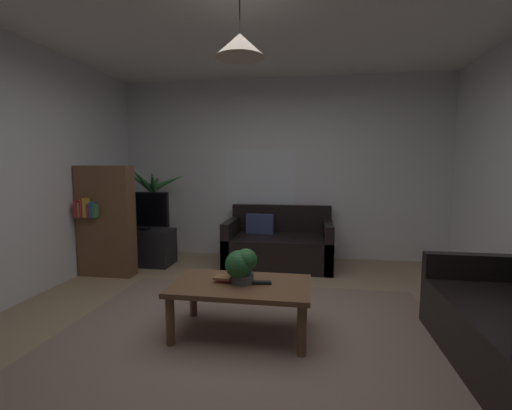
{
  "coord_description": "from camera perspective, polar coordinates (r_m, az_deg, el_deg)",
  "views": [
    {
      "loc": [
        0.49,
        -2.75,
        1.39
      ],
      "look_at": [
        0.0,
        0.3,
        1.05
      ],
      "focal_mm": 24.56,
      "sensor_mm": 36.0,
      "label": 1
    }
  ],
  "objects": [
    {
      "name": "potted_palm_corner",
      "position": [
        5.59,
        -16.49,
        -1.29
      ],
      "size": [
        0.92,
        0.99,
        1.41
      ],
      "color": "#B77051",
      "rests_on": "ground"
    },
    {
      "name": "wall_back",
      "position": [
        5.37,
        3.88,
        5.86
      ],
      "size": [
        5.02,
        0.06,
        2.7
      ],
      "primitive_type": "cube",
      "color": "silver",
      "rests_on": "ground"
    },
    {
      "name": "rug",
      "position": [
        2.94,
        -1.65,
        -21.82
      ],
      "size": [
        3.18,
        2.82,
        0.01
      ],
      "primitive_type": "cube",
      "color": "gray",
      "rests_on": "ground"
    },
    {
      "name": "potted_plant_on_table",
      "position": [
        2.91,
        -2.36,
        -9.71
      ],
      "size": [
        0.26,
        0.23,
        0.29
      ],
      "color": "#4C4C51",
      "rests_on": "coffee_table"
    },
    {
      "name": "remote_on_table_0",
      "position": [
        2.93,
        0.9,
        -12.56
      ],
      "size": [
        0.17,
        0.08,
        0.02
      ],
      "primitive_type": "cube",
      "rotation": [
        0.0,
        0.0,
        1.73
      ],
      "color": "black",
      "rests_on": "coffee_table"
    },
    {
      "name": "couch_under_window",
      "position": [
        4.97,
        3.7,
        -6.68
      ],
      "size": [
        1.46,
        0.87,
        0.82
      ],
      "color": "black",
      "rests_on": "ground"
    },
    {
      "name": "book_on_table_0",
      "position": [
        3.01,
        -5.35,
        -12.04
      ],
      "size": [
        0.14,
        0.11,
        0.02
      ],
      "primitive_type": "cube",
      "rotation": [
        0.0,
        0.0,
        0.27
      ],
      "color": "#B22D2D",
      "rests_on": "coffee_table"
    },
    {
      "name": "window_pane",
      "position": [
        5.38,
        0.67,
        3.81
      ],
      "size": [
        1.08,
        0.01,
        0.98
      ],
      "primitive_type": "cube",
      "color": "white"
    },
    {
      "name": "pendant_lamp",
      "position": [
        2.94,
        -2.65,
        24.55
      ],
      "size": [
        0.38,
        0.38,
        0.47
      ],
      "color": "black"
    },
    {
      "name": "tv",
      "position": [
        5.17,
        -18.48,
        -0.84
      ],
      "size": [
        0.86,
        0.16,
        0.54
      ],
      "color": "black",
      "rests_on": "tv_stand"
    },
    {
      "name": "tv_stand",
      "position": [
        5.28,
        -18.17,
        -6.48
      ],
      "size": [
        0.9,
        0.44,
        0.5
      ],
      "primitive_type": "cube",
      "color": "black",
      "rests_on": "ground"
    },
    {
      "name": "book_on_table_1",
      "position": [
        3.0,
        -5.36,
        -11.67
      ],
      "size": [
        0.15,
        0.12,
        0.02
      ],
      "primitive_type": "cube",
      "rotation": [
        0.0,
        0.0,
        -0.07
      ],
      "color": "#99663F",
      "rests_on": "coffee_table"
    },
    {
      "name": "floor",
      "position": [
        3.13,
        -0.92,
        -20.34
      ],
      "size": [
        4.9,
        5.13,
        0.02
      ],
      "primitive_type": "cube",
      "color": "#9E8466",
      "rests_on": "ground"
    },
    {
      "name": "bookshelf_corner",
      "position": [
        4.82,
        -23.3,
        -2.37
      ],
      "size": [
        0.7,
        0.31,
        1.4
      ],
      "color": "brown",
      "rests_on": "ground"
    },
    {
      "name": "coffee_table",
      "position": [
        2.98,
        -2.45,
        -13.8
      ],
      "size": [
        1.14,
        0.66,
        0.43
      ],
      "color": "brown",
      "rests_on": "ground"
    }
  ]
}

